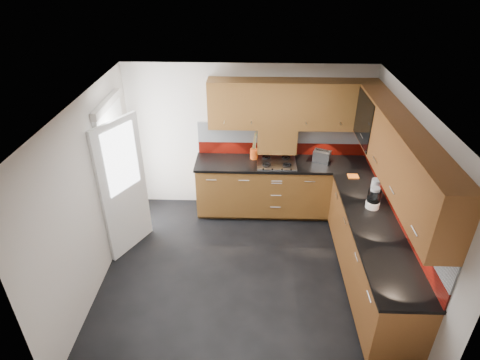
{
  "coord_description": "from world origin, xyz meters",
  "views": [
    {
      "loc": [
        0.07,
        -4.06,
        3.88
      ],
      "look_at": [
        -0.09,
        0.65,
        1.1
      ],
      "focal_mm": 30.0,
      "sensor_mm": 36.0,
      "label": 1
    }
  ],
  "objects_px": {
    "gas_hob": "(276,162)",
    "utensil_pot": "(254,153)",
    "food_processor": "(374,199)",
    "toaster": "(322,156)"
  },
  "relations": [
    {
      "from": "gas_hob",
      "to": "toaster",
      "type": "xyz_separation_m",
      "value": [
        0.71,
        0.09,
        0.07
      ]
    },
    {
      "from": "gas_hob",
      "to": "toaster",
      "type": "distance_m",
      "value": 0.72
    },
    {
      "from": "gas_hob",
      "to": "food_processor",
      "type": "xyz_separation_m",
      "value": [
        1.18,
        -1.18,
        0.12
      ]
    },
    {
      "from": "gas_hob",
      "to": "toaster",
      "type": "bearing_deg",
      "value": 7.08
    },
    {
      "from": "utensil_pot",
      "to": "food_processor",
      "type": "xyz_separation_m",
      "value": [
        1.53,
        -1.33,
        0.03
      ]
    },
    {
      "from": "toaster",
      "to": "food_processor",
      "type": "xyz_separation_m",
      "value": [
        0.48,
        -1.27,
        0.05
      ]
    },
    {
      "from": "gas_hob",
      "to": "utensil_pot",
      "type": "xyz_separation_m",
      "value": [
        -0.35,
        0.15,
        0.09
      ]
    },
    {
      "from": "gas_hob",
      "to": "food_processor",
      "type": "height_order",
      "value": "food_processor"
    },
    {
      "from": "food_processor",
      "to": "utensil_pot",
      "type": "bearing_deg",
      "value": 139.03
    },
    {
      "from": "gas_hob",
      "to": "food_processor",
      "type": "relative_size",
      "value": 2.05
    }
  ]
}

